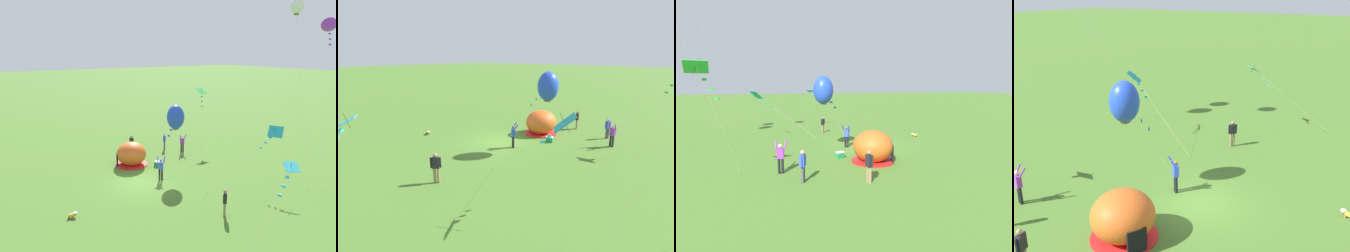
% 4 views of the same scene
% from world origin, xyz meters
% --- Properties ---
extents(ground_plane, '(300.00, 300.00, 0.00)m').
position_xyz_m(ground_plane, '(0.00, 0.00, 0.00)').
color(ground_plane, '#477028').
extents(popup_tent, '(2.81, 2.81, 2.10)m').
position_xyz_m(popup_tent, '(-4.04, 1.30, 1.00)').
color(popup_tent, '#D8591E').
rests_on(popup_tent, ground).
extents(cooler_box, '(0.49, 0.61, 0.44)m').
position_xyz_m(cooler_box, '(-2.51, 3.09, 0.22)').
color(cooler_box, '#1E8C4C').
rests_on(cooler_box, ground).
extents(toddler_crawling, '(0.31, 0.55, 0.32)m').
position_xyz_m(toddler_crawling, '(2.40, -6.20, 0.18)').
color(toddler_crawling, gold).
rests_on(toddler_crawling, ground).
extents(person_with_toddler, '(0.69, 0.71, 1.89)m').
position_xyz_m(person_with_toddler, '(0.34, 1.60, 1.00)').
color(person_with_toddler, black).
rests_on(person_with_toddler, ground).
extents(person_arms_raised, '(0.58, 0.70, 1.89)m').
position_xyz_m(person_arms_raised, '(-4.48, 7.28, 1.00)').
color(person_arms_raised, black).
rests_on(person_arms_raised, ground).
extents(person_watching_sky, '(0.45, 0.44, 1.72)m').
position_xyz_m(person_watching_sky, '(7.42, 1.76, 0.96)').
color(person_watching_sky, '#8C7251').
rests_on(person_watching_sky, ground).
extents(person_center_field, '(0.57, 0.33, 1.72)m').
position_xyz_m(person_center_field, '(-7.46, 3.13, 0.96)').
color(person_center_field, '#8C7251').
rests_on(person_center_field, ground).
extents(kite_cyan, '(1.87, 6.14, 4.65)m').
position_xyz_m(kite_cyan, '(11.58, 1.94, 4.10)').
color(kite_cyan, silver).
rests_on(kite_cyan, ground).
extents(kite_teal, '(2.16, 5.92, 4.50)m').
position_xyz_m(kite_teal, '(5.74, 8.18, 4.00)').
color(kite_teal, silver).
rests_on(kite_teal, ground).
extents(kite_blue, '(1.99, 3.23, 5.68)m').
position_xyz_m(kite_blue, '(-0.72, 3.77, 4.65)').
color(kite_blue, silver).
rests_on(kite_blue, ground).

